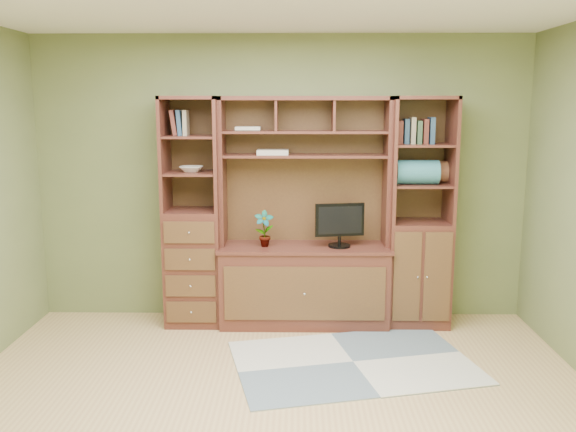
{
  "coord_description": "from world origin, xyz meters",
  "views": [
    {
      "loc": [
        0.14,
        -3.59,
        1.98
      ],
      "look_at": [
        0.07,
        1.2,
        1.1
      ],
      "focal_mm": 38.0,
      "sensor_mm": 36.0,
      "label": 1
    }
  ],
  "objects_px": {
    "right_tower": "(419,213)",
    "monitor": "(340,217)",
    "left_tower": "(193,212)",
    "center_hutch": "(305,213)"
  },
  "relations": [
    {
      "from": "center_hutch",
      "to": "left_tower",
      "type": "xyz_separation_m",
      "value": [
        -1.0,
        0.04,
        0.0
      ]
    },
    {
      "from": "monitor",
      "to": "center_hutch",
      "type": "bearing_deg",
      "value": 163.28
    },
    {
      "from": "right_tower",
      "to": "monitor",
      "type": "relative_size",
      "value": 3.8
    },
    {
      "from": "left_tower",
      "to": "monitor",
      "type": "xyz_separation_m",
      "value": [
        1.31,
        -0.07,
        -0.03
      ]
    },
    {
      "from": "monitor",
      "to": "right_tower",
      "type": "bearing_deg",
      "value": -4.3
    },
    {
      "from": "left_tower",
      "to": "monitor",
      "type": "relative_size",
      "value": 3.8
    },
    {
      "from": "right_tower",
      "to": "center_hutch",
      "type": "bearing_deg",
      "value": -177.77
    },
    {
      "from": "right_tower",
      "to": "monitor",
      "type": "bearing_deg",
      "value": -174.01
    },
    {
      "from": "left_tower",
      "to": "right_tower",
      "type": "height_order",
      "value": "same"
    },
    {
      "from": "right_tower",
      "to": "monitor",
      "type": "distance_m",
      "value": 0.72
    }
  ]
}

